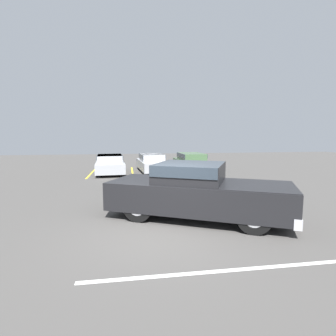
{
  "coord_description": "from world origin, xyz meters",
  "views": [
    {
      "loc": [
        -0.91,
        -6.8,
        2.6
      ],
      "look_at": [
        1.06,
        5.76,
        1.0
      ],
      "focal_mm": 28.0,
      "sensor_mm": 36.0,
      "label": 1
    }
  ],
  "objects_px": {
    "pickup_truck": "(199,191)",
    "parked_sedan_a": "(110,163)",
    "wheel_stop_curb": "(164,165)",
    "parked_sedan_c": "(192,161)",
    "parked_sedan_b": "(152,162)"
  },
  "relations": [
    {
      "from": "pickup_truck",
      "to": "parked_sedan_a",
      "type": "distance_m",
      "value": 11.17
    },
    {
      "from": "parked_sedan_b",
      "to": "wheel_stop_curb",
      "type": "height_order",
      "value": "parked_sedan_b"
    },
    {
      "from": "parked_sedan_a",
      "to": "wheel_stop_curb",
      "type": "xyz_separation_m",
      "value": [
        4.26,
        3.23,
        -0.59
      ]
    },
    {
      "from": "parked_sedan_a",
      "to": "parked_sedan_b",
      "type": "height_order",
      "value": "parked_sedan_b"
    },
    {
      "from": "wheel_stop_curb",
      "to": "pickup_truck",
      "type": "bearing_deg",
      "value": -93.6
    },
    {
      "from": "pickup_truck",
      "to": "parked_sedan_a",
      "type": "height_order",
      "value": "pickup_truck"
    },
    {
      "from": "parked_sedan_a",
      "to": "parked_sedan_c",
      "type": "relative_size",
      "value": 1.0
    },
    {
      "from": "pickup_truck",
      "to": "parked_sedan_a",
      "type": "relative_size",
      "value": 1.22
    },
    {
      "from": "pickup_truck",
      "to": "parked_sedan_c",
      "type": "bearing_deg",
      "value": 103.79
    },
    {
      "from": "parked_sedan_c",
      "to": "wheel_stop_curb",
      "type": "distance_m",
      "value": 3.59
    },
    {
      "from": "parked_sedan_c",
      "to": "parked_sedan_b",
      "type": "bearing_deg",
      "value": -91.85
    },
    {
      "from": "pickup_truck",
      "to": "wheel_stop_curb",
      "type": "xyz_separation_m",
      "value": [
        0.87,
        13.88,
        -0.8
      ]
    },
    {
      "from": "parked_sedan_b",
      "to": "parked_sedan_a",
      "type": "bearing_deg",
      "value": -93.25
    },
    {
      "from": "parked_sedan_b",
      "to": "wheel_stop_curb",
      "type": "relative_size",
      "value": 2.41
    },
    {
      "from": "parked_sedan_c",
      "to": "wheel_stop_curb",
      "type": "relative_size",
      "value": 2.64
    }
  ]
}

